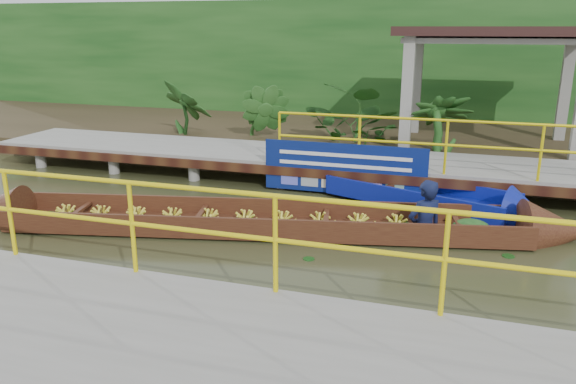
% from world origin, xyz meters
% --- Properties ---
extents(ground, '(80.00, 80.00, 0.00)m').
position_xyz_m(ground, '(0.00, 0.00, 0.00)').
color(ground, '#2A2E17').
rests_on(ground, ground).
extents(land_strip, '(30.00, 8.00, 0.45)m').
position_xyz_m(land_strip, '(0.00, 7.50, 0.23)').
color(land_strip, '#312918').
rests_on(land_strip, ground).
extents(far_dock, '(16.00, 2.06, 1.66)m').
position_xyz_m(far_dock, '(0.02, 3.43, 0.48)').
color(far_dock, gray).
rests_on(far_dock, ground).
extents(pavilion, '(4.40, 3.00, 3.00)m').
position_xyz_m(pavilion, '(3.00, 6.30, 2.82)').
color(pavilion, gray).
rests_on(pavilion, ground).
extents(foliage_backdrop, '(30.00, 0.80, 4.00)m').
position_xyz_m(foliage_backdrop, '(0.00, 10.00, 2.00)').
color(foliage_backdrop, '#144014').
rests_on(foliage_backdrop, ground).
extents(vendor_boat, '(10.25, 3.11, 2.11)m').
position_xyz_m(vendor_boat, '(-0.26, 0.25, 0.22)').
color(vendor_boat, '#34150E').
rests_on(vendor_boat, ground).
extents(moored_blue_boat, '(4.10, 2.31, 0.95)m').
position_xyz_m(moored_blue_boat, '(2.71, 1.96, 0.17)').
color(moored_blue_boat, navy).
rests_on(moored_blue_boat, ground).
extents(blue_banner, '(3.19, 0.04, 1.00)m').
position_xyz_m(blue_banner, '(0.33, 2.48, 0.56)').
color(blue_banner, navy).
rests_on(blue_banner, ground).
extents(tropical_plants, '(14.07, 1.07, 1.34)m').
position_xyz_m(tropical_plants, '(1.75, 5.30, 1.12)').
color(tropical_plants, '#144014').
rests_on(tropical_plants, ground).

